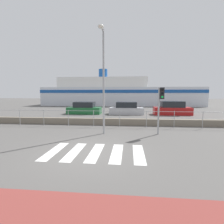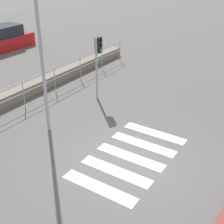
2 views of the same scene
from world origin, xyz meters
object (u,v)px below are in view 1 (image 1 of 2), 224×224
at_px(traffic_light_far, 161,100).
at_px(streetlamp, 103,70).
at_px(parked_car_silver, 126,109).
at_px(parked_car_green, 84,109).
at_px(parked_car_red, 172,109).
at_px(ferry_boat, 118,94).

height_order(traffic_light_far, streetlamp, streetlamp).
xyz_separation_m(traffic_light_far, parked_car_silver, (-2.18, 10.27, -1.45)).
distance_m(traffic_light_far, parked_car_green, 12.68).
height_order(parked_car_green, parked_car_silver, parked_car_silver).
height_order(traffic_light_far, parked_car_silver, traffic_light_far).
distance_m(traffic_light_far, parked_car_red, 10.83).
bearing_deg(parked_car_green, traffic_light_far, -54.57).
height_order(traffic_light_far, ferry_boat, ferry_boat).
bearing_deg(streetlamp, ferry_boat, 91.93).
bearing_deg(ferry_boat, parked_car_green, -100.65).
bearing_deg(parked_car_green, ferry_boat, 79.35).
relative_size(streetlamp, parked_car_green, 1.54).
bearing_deg(streetlamp, parked_car_silver, 83.42).
distance_m(parked_car_green, parked_car_silver, 5.13).
relative_size(streetlamp, parked_car_red, 1.47).
distance_m(traffic_light_far, parked_car_silver, 10.59).
height_order(streetlamp, parked_car_red, streetlamp).
bearing_deg(traffic_light_far, ferry_boat, 99.28).
distance_m(streetlamp, parked_car_green, 11.73).
bearing_deg(parked_car_red, ferry_boat, 114.89).
xyz_separation_m(traffic_light_far, parked_car_red, (3.14, 10.27, -1.40)).
bearing_deg(traffic_light_far, parked_car_green, 125.43).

